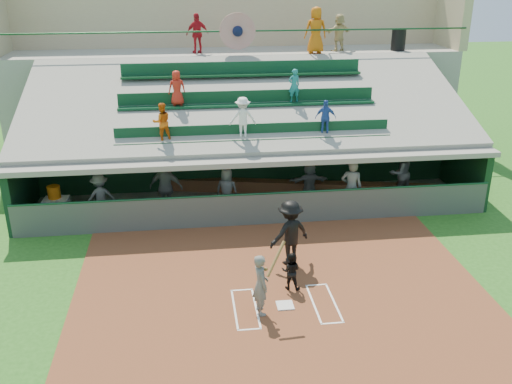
{
  "coord_description": "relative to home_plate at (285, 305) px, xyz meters",
  "views": [
    {
      "loc": [
        -2.32,
        -12.31,
        8.19
      ],
      "look_at": [
        -0.31,
        3.5,
        1.8
      ],
      "focal_mm": 40.0,
      "sensor_mm": 36.0,
      "label": 1
    }
  ],
  "objects": [
    {
      "name": "concourse_staff_c",
      "position": [
        4.55,
        12.81,
        5.36
      ],
      "size": [
        1.54,
        1.02,
        1.59
      ],
      "primitive_type": "imported",
      "rotation": [
        0.0,
        0.0,
        3.55
      ],
      "color": "tan",
      "rests_on": "concourse_slab"
    },
    {
      "name": "concourse_staff_b",
      "position": [
        3.36,
        12.2,
        5.54
      ],
      "size": [
        0.95,
        0.62,
        1.94
      ],
      "primitive_type": "imported",
      "rotation": [
        0.0,
        0.0,
        3.14
      ],
      "color": "#C75E0B",
      "rests_on": "concourse_slab"
    },
    {
      "name": "home_umpire",
      "position": [
        0.52,
        2.22,
        0.97
      ],
      "size": [
        1.46,
        1.18,
        1.97
      ],
      "primitive_type": "imported",
      "rotation": [
        0.0,
        0.0,
        3.55
      ],
      "color": "black",
      "rests_on": "dirt_slab"
    },
    {
      "name": "catcher",
      "position": [
        0.3,
        0.83,
        0.52
      ],
      "size": [
        0.61,
        0.53,
        1.06
      ],
      "primitive_type": "imported",
      "rotation": [
        0.0,
        0.0,
        2.85
      ],
      "color": "black",
      "rests_on": "dirt_slab"
    },
    {
      "name": "batters_box_chalk",
      "position": [
        0.0,
        0.0,
        -0.01
      ],
      "size": [
        2.65,
        1.85,
        0.01
      ],
      "color": "white",
      "rests_on": "dirt_slab"
    },
    {
      "name": "dugout_player_b",
      "position": [
        -3.09,
        6.19,
        1.0
      ],
      "size": [
        1.25,
        0.77,
        1.99
      ],
      "primitive_type": "imported",
      "rotation": [
        0.0,
        0.0,
        2.88
      ],
      "color": "#525550",
      "rests_on": "dugout_floor"
    },
    {
      "name": "batter_at_plate",
      "position": [
        -0.66,
        -0.2,
        0.8
      ],
      "size": [
        0.88,
        0.75,
        1.95
      ],
      "color": "#545651",
      "rests_on": "dirt_slab"
    },
    {
      "name": "grandstand",
      "position": [
        -0.01,
        10.51,
        2.23
      ],
      "size": [
        20.4,
        10.4,
        7.8
      ],
      "color": "#4C504B",
      "rests_on": "ground"
    },
    {
      "name": "dugout_player_e",
      "position": [
        3.23,
        5.34,
        1.0
      ],
      "size": [
        0.85,
        0.7,
        2.0
      ],
      "primitive_type": "imported",
      "rotation": [
        0.0,
        0.0,
        2.8
      ],
      "color": "#50534E",
      "rests_on": "dugout_floor"
    },
    {
      "name": "concourse_slab",
      "position": [
        0.0,
        13.5,
        2.26
      ],
      "size": [
        20.0,
        3.0,
        4.6
      ],
      "primitive_type": "cube",
      "color": "gray",
      "rests_on": "ground"
    },
    {
      "name": "ground",
      "position": [
        0.0,
        0.0,
        -0.04
      ],
      "size": [
        100.0,
        100.0,
        0.0
      ],
      "primitive_type": "plane",
      "color": "#235818",
      "rests_on": "ground"
    },
    {
      "name": "dugout_bench",
      "position": [
        -0.21,
        7.99,
        0.24
      ],
      "size": [
        15.13,
        3.68,
        0.46
      ],
      "primitive_type": "cube",
      "rotation": [
        0.0,
        0.0,
        -0.21
      ],
      "color": "brown",
      "rests_on": "dugout_floor"
    },
    {
      "name": "white_table",
      "position": [
        -6.84,
        6.36,
        0.36
      ],
      "size": [
        0.85,
        0.65,
        0.72
      ],
      "primitive_type": "cube",
      "rotation": [
        0.0,
        0.0,
        -0.05
      ],
      "color": "white",
      "rests_on": "dugout_floor"
    },
    {
      "name": "home_plate",
      "position": [
        0.0,
        0.0,
        0.0
      ],
      "size": [
        0.43,
        0.43,
        0.03
      ],
      "primitive_type": "cube",
      "color": "silver",
      "rests_on": "dirt_slab"
    },
    {
      "name": "dugout_floor",
      "position": [
        0.0,
        6.75,
        -0.02
      ],
      "size": [
        16.0,
        3.5,
        0.04
      ],
      "primitive_type": "cube",
      "color": "gray",
      "rests_on": "ground"
    },
    {
      "name": "dugout_player_c",
      "position": [
        -1.0,
        6.15,
        0.81
      ],
      "size": [
        0.92,
        0.76,
        1.6
      ],
      "primitive_type": "imported",
      "rotation": [
        0.0,
        0.0,
        2.77
      ],
      "color": "#575954",
      "rests_on": "dugout_floor"
    },
    {
      "name": "concourse_staff_a",
      "position": [
        -1.64,
        12.87,
        5.4
      ],
      "size": [
        1.06,
        0.69,
        1.67
      ],
      "primitive_type": "imported",
      "rotation": [
        0.0,
        0.0,
        3.45
      ],
      "color": "#AF141E",
      "rests_on": "concourse_slab"
    },
    {
      "name": "dirt_slab",
      "position": [
        0.0,
        0.5,
        -0.03
      ],
      "size": [
        11.0,
        9.0,
        0.02
      ],
      "primitive_type": "cube",
      "color": "brown",
      "rests_on": "ground"
    },
    {
      "name": "trash_bin",
      "position": [
        7.22,
        12.61,
        5.03
      ],
      "size": [
        0.62,
        0.62,
        0.93
      ],
      "primitive_type": "cylinder",
      "color": "black",
      "rests_on": "concourse_slab"
    },
    {
      "name": "dugout_player_a",
      "position": [
        -5.32,
        6.14,
        0.8
      ],
      "size": [
        1.17,
        0.89,
        1.6
      ],
      "primitive_type": "imported",
      "rotation": [
        0.0,
        0.0,
        3.46
      ],
      "color": "#575A55",
      "rests_on": "dugout_floor"
    },
    {
      "name": "dugout_player_f",
      "position": [
        5.49,
        6.72,
        0.97
      ],
      "size": [
        1.14,
        1.02,
        1.93
      ],
      "primitive_type": "imported",
      "rotation": [
        0.0,
        0.0,
        3.5
      ],
      "color": "#565954",
      "rests_on": "dugout_floor"
    },
    {
      "name": "dugout_player_d",
      "position": [
        2.04,
        6.62,
        0.78
      ],
      "size": [
        1.45,
        0.48,
        1.55
      ],
      "primitive_type": "imported",
      "rotation": [
        0.0,
        0.0,
        3.16
      ],
      "color": "#5C5E59",
      "rests_on": "dugout_floor"
    },
    {
      "name": "water_cooler",
      "position": [
        -6.88,
        6.42,
        0.94
      ],
      "size": [
        0.43,
        0.43,
        0.43
      ],
      "primitive_type": "cylinder",
      "color": "orange",
      "rests_on": "white_table"
    }
  ]
}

